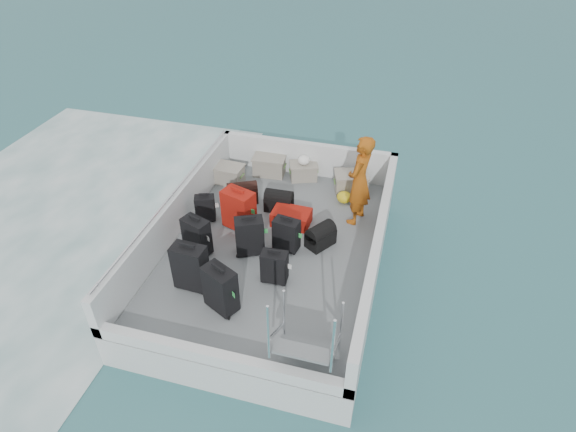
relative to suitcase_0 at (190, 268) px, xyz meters
name	(u,v)px	position (x,y,z in m)	size (l,w,h in m)	color
ground	(273,272)	(0.89, 1.23, -1.00)	(160.00, 160.00, 0.00)	#174952
wake_foam	(41,228)	(-3.91, 1.23, -1.00)	(10.00, 10.00, 0.00)	white
ferry_hull	(273,260)	(0.89, 1.23, -0.70)	(3.60, 5.00, 0.60)	silver
deck	(272,246)	(0.89, 1.23, -0.39)	(3.30, 4.70, 0.02)	slate
deck_fittings	(287,244)	(1.23, 0.91, -0.01)	(3.60, 5.00, 0.90)	silver
suitcase_0	(190,268)	(0.00, 0.00, 0.00)	(0.50, 0.28, 0.77)	black
suitcase_1	(197,236)	(-0.24, 0.75, -0.05)	(0.44, 0.25, 0.66)	black
suitcase_2	(205,208)	(-0.47, 1.61, -0.13)	(0.34, 0.21, 0.50)	black
suitcase_3	(220,290)	(0.59, -0.29, -0.02)	(0.48, 0.28, 0.73)	black
suitcase_4	(250,237)	(0.59, 0.98, -0.05)	(0.46, 0.27, 0.67)	black
suitcase_5	(239,210)	(0.19, 1.57, -0.01)	(0.54, 0.32, 0.74)	#AD150D
suitcase_6	(274,267)	(1.17, 0.45, -0.11)	(0.39, 0.23, 0.55)	black
suitcase_7	(286,235)	(1.14, 1.23, -0.09)	(0.42, 0.24, 0.59)	black
suitcase_8	(291,217)	(1.04, 1.92, -0.25)	(0.44, 0.67, 0.26)	#AD150D
duffel_0	(243,194)	(-0.03, 2.34, -0.22)	(0.56, 0.30, 0.32)	black
duffel_1	(279,202)	(0.70, 2.27, -0.22)	(0.51, 0.30, 0.32)	black
duffel_2	(321,237)	(1.66, 1.48, -0.22)	(0.48, 0.30, 0.32)	black
crate_0	(229,175)	(-0.54, 2.91, -0.22)	(0.56, 0.38, 0.34)	gray
crate_1	(270,166)	(0.16, 3.43, -0.20)	(0.62, 0.43, 0.37)	gray
crate_2	(304,172)	(0.88, 3.43, -0.23)	(0.52, 0.36, 0.31)	gray
crate_3	(351,183)	(1.88, 3.24, -0.20)	(0.61, 0.42, 0.37)	gray
yellow_bag	(344,197)	(1.83, 2.83, -0.27)	(0.28, 0.26, 0.22)	gold
white_bag	(304,161)	(0.88, 3.43, 0.02)	(0.24, 0.24, 0.18)	white
passenger	(359,181)	(2.13, 2.34, 0.45)	(0.61, 0.40, 1.66)	orange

